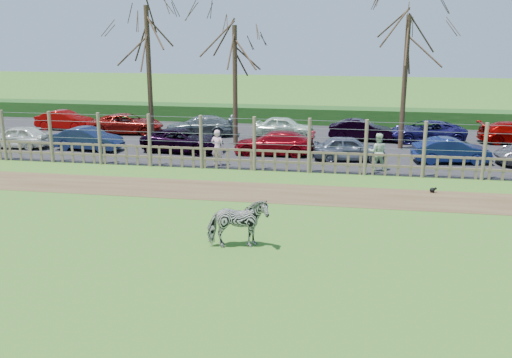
% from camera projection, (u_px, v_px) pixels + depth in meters
% --- Properties ---
extents(ground, '(120.00, 120.00, 0.00)m').
position_uv_depth(ground, '(213.00, 230.00, 18.68)').
color(ground, olive).
rests_on(ground, ground).
extents(dirt_strip, '(34.00, 2.80, 0.01)m').
position_uv_depth(dirt_strip, '(240.00, 191.00, 22.96)').
color(dirt_strip, brown).
rests_on(dirt_strip, ground).
extents(asphalt, '(44.00, 13.00, 0.04)m').
position_uv_depth(asphalt, '(274.00, 142.00, 32.48)').
color(asphalt, '#232326').
rests_on(asphalt, ground).
extents(hedge, '(46.00, 2.00, 1.10)m').
position_uv_depth(hedge, '(287.00, 115.00, 39.00)').
color(hedge, '#1E4716').
rests_on(hedge, ground).
extents(fence, '(30.16, 0.16, 2.50)m').
position_uv_depth(fence, '(254.00, 153.00, 26.08)').
color(fence, brown).
rests_on(fence, ground).
extents(tree_left, '(4.80, 4.80, 7.88)m').
position_uv_depth(tree_left, '(148.00, 42.00, 30.15)').
color(tree_left, '#3D2B1E').
rests_on(tree_left, ground).
extents(tree_mid, '(4.80, 4.80, 6.83)m').
position_uv_depth(tree_mid, '(235.00, 56.00, 30.58)').
color(tree_mid, '#3D2B1E').
rests_on(tree_mid, ground).
extents(tree_right, '(4.80, 4.80, 7.35)m').
position_uv_depth(tree_right, '(407.00, 50.00, 29.52)').
color(tree_right, '#3D2B1E').
rests_on(tree_right, ground).
extents(zebra, '(1.97, 1.27, 1.53)m').
position_uv_depth(zebra, '(238.00, 224.00, 16.97)').
color(zebra, gray).
rests_on(zebra, ground).
extents(visitor_a, '(0.69, 0.52, 1.72)m').
position_uv_depth(visitor_a, '(217.00, 148.00, 26.84)').
color(visitor_a, '#F0B4C9').
rests_on(visitor_a, asphalt).
extents(visitor_b, '(0.84, 0.66, 1.72)m').
position_uv_depth(visitor_b, '(378.00, 152.00, 25.93)').
color(visitor_b, '#B5D2A9').
rests_on(visitor_b, asphalt).
extents(crow, '(0.28, 0.21, 0.23)m').
position_uv_depth(crow, '(433.00, 190.00, 22.78)').
color(crow, black).
rests_on(crow, ground).
extents(car_0, '(3.56, 1.52, 1.20)m').
position_uv_depth(car_0, '(18.00, 137.00, 30.87)').
color(car_0, silver).
rests_on(car_0, asphalt).
extents(car_1, '(3.75, 1.62, 1.20)m').
position_uv_depth(car_1, '(88.00, 139.00, 30.29)').
color(car_1, '#182449').
rests_on(car_1, asphalt).
extents(car_2, '(4.50, 2.42, 1.20)m').
position_uv_depth(car_2, '(183.00, 140.00, 29.91)').
color(car_2, black).
rests_on(car_2, asphalt).
extents(car_3, '(4.14, 1.69, 1.20)m').
position_uv_depth(car_3, '(274.00, 143.00, 29.24)').
color(car_3, maroon).
rests_on(car_3, asphalt).
extents(car_4, '(3.62, 1.69, 1.20)m').
position_uv_depth(car_4, '(349.00, 148.00, 27.99)').
color(car_4, slate).
rests_on(car_4, asphalt).
extents(car_5, '(3.78, 1.73, 1.20)m').
position_uv_depth(car_5, '(451.00, 151.00, 27.46)').
color(car_5, '#101D52').
rests_on(car_5, asphalt).
extents(car_7, '(3.71, 1.49, 1.20)m').
position_uv_depth(car_7, '(65.00, 120.00, 36.27)').
color(car_7, '#8E0604').
rests_on(car_7, asphalt).
extents(car_8, '(4.55, 2.56, 1.20)m').
position_uv_depth(car_8, '(128.00, 124.00, 35.01)').
color(car_8, maroon).
rests_on(car_8, asphalt).
extents(car_9, '(4.33, 2.23, 1.20)m').
position_uv_depth(car_9, '(200.00, 126.00, 34.22)').
color(car_9, '#4E5A5C').
rests_on(car_9, asphalt).
extents(car_10, '(3.59, 1.61, 1.20)m').
position_uv_depth(car_10, '(284.00, 127.00, 33.98)').
color(car_10, silver).
rests_on(car_10, asphalt).
extents(car_11, '(3.68, 1.39, 1.20)m').
position_uv_depth(car_11, '(361.00, 130.00, 32.78)').
color(car_11, black).
rests_on(car_11, asphalt).
extents(car_12, '(4.52, 2.49, 1.20)m').
position_uv_depth(car_12, '(426.00, 131.00, 32.43)').
color(car_12, '#191551').
rests_on(car_12, asphalt).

